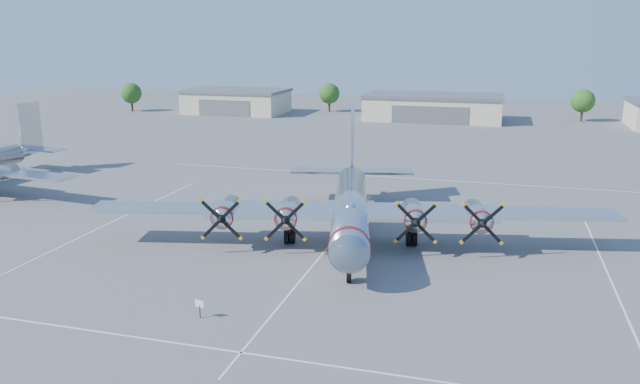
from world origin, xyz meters
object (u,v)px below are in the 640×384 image
(hangar_west, at_px, (237,101))
(info_placard, at_px, (200,306))
(tree_east, at_px, (583,101))
(hangar_center, at_px, (433,107))
(main_bomber_b29, at_px, (350,237))
(tree_far_west, at_px, (131,93))
(tree_west, at_px, (329,94))

(hangar_west, height_order, info_placard, hangar_west)
(hangar_west, distance_m, tree_east, 75.26)
(hangar_center, distance_m, main_bomber_b29, 81.99)
(main_bomber_b29, bearing_deg, tree_far_west, 119.81)
(tree_east, distance_m, main_bomber_b29, 92.65)
(tree_far_west, distance_m, tree_west, 46.57)
(tree_east, bearing_deg, tree_far_west, -174.29)
(hangar_west, height_order, tree_west, tree_west)
(hangar_center, relative_size, main_bomber_b29, 0.64)
(hangar_west, relative_size, tree_far_west, 3.40)
(main_bomber_b29, relative_size, info_placard, 36.88)
(tree_far_west, distance_m, main_bomber_b29, 105.69)
(main_bomber_b29, bearing_deg, hangar_west, 106.83)
(tree_far_west, xyz_separation_m, main_bomber_b29, (71.22, -77.97, -4.22))
(hangar_west, distance_m, tree_west, 21.61)
(tree_west, distance_m, info_placard, 110.56)
(hangar_center, bearing_deg, tree_far_west, -176.76)
(hangar_center, relative_size, tree_east, 4.31)
(tree_far_west, height_order, tree_west, same)
(hangar_west, relative_size, tree_west, 3.40)
(hangar_center, distance_m, tree_west, 26.30)
(tree_east, relative_size, main_bomber_b29, 0.15)
(tree_west, bearing_deg, tree_far_west, -165.07)
(tree_far_west, xyz_separation_m, info_placard, (65.72, -96.55, -3.37))
(tree_far_west, relative_size, main_bomber_b29, 0.15)
(tree_far_west, height_order, tree_east, same)
(hangar_west, relative_size, main_bomber_b29, 0.51)
(hangar_center, relative_size, tree_far_west, 4.31)
(tree_east, bearing_deg, tree_west, 177.92)
(tree_west, bearing_deg, tree_east, -2.08)
(hangar_west, distance_m, info_placard, 108.47)
(tree_far_west, relative_size, tree_east, 1.00)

